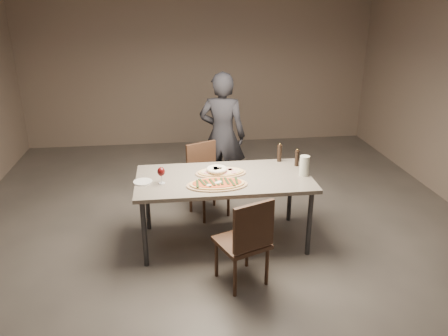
{
  "coord_description": "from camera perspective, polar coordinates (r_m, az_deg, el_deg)",
  "views": [
    {
      "loc": [
        -0.52,
        -4.11,
        2.48
      ],
      "look_at": [
        0.0,
        0.0,
        0.85
      ],
      "focal_mm": 35.0,
      "sensor_mm": 36.0,
      "label": 1
    }
  ],
  "objects": [
    {
      "name": "ham_pizza",
      "position": [
        4.56,
        -0.41,
        -0.58
      ],
      "size": [
        0.53,
        0.29,
        0.04
      ],
      "rotation": [
        0.0,
        0.0,
        0.21
      ],
      "color": "tan",
      "rests_on": "dining_table"
    },
    {
      "name": "carafe",
      "position": [
        4.58,
        10.45,
        0.3
      ],
      "size": [
        0.1,
        0.1,
        0.21
      ],
      "rotation": [
        0.0,
        0.0,
        -0.05
      ],
      "color": "silver",
      "rests_on": "dining_table"
    },
    {
      "name": "diner",
      "position": [
        5.61,
        -0.22,
        4.26
      ],
      "size": [
        0.69,
        0.55,
        1.64
      ],
      "primitive_type": "imported",
      "rotation": [
        0.0,
        0.0,
        2.84
      ],
      "color": "black",
      "rests_on": "ground"
    },
    {
      "name": "side_plate",
      "position": [
        4.43,
        -10.55,
        -1.79
      ],
      "size": [
        0.19,
        0.19,
        0.01
      ],
      "rotation": [
        0.0,
        0.0,
        0.44
      ],
      "color": "white",
      "rests_on": "dining_table"
    },
    {
      "name": "chair_near",
      "position": [
        3.91,
        2.98,
        -9.16
      ],
      "size": [
        0.54,
        0.54,
        0.88
      ],
      "rotation": [
        0.0,
        0.0,
        0.39
      ],
      "color": "#3C2619",
      "rests_on": "ground"
    },
    {
      "name": "oil_dish",
      "position": [
        4.27,
        -1.6,
        -2.31
      ],
      "size": [
        0.12,
        0.12,
        0.01
      ],
      "rotation": [
        0.0,
        0.0,
        -0.06
      ],
      "color": "white",
      "rests_on": "dining_table"
    },
    {
      "name": "dining_table",
      "position": [
        4.51,
        -0.0,
        -1.86
      ],
      "size": [
        1.8,
        0.9,
        0.75
      ],
      "color": "gray",
      "rests_on": "ground"
    },
    {
      "name": "room",
      "position": [
        4.28,
        -0.0,
        6.87
      ],
      "size": [
        7.0,
        7.0,
        7.0
      ],
      "color": "#5A544D",
      "rests_on": "ground"
    },
    {
      "name": "pepper_mill_right",
      "position": [
        4.82,
        9.51,
        1.32
      ],
      "size": [
        0.05,
        0.05,
        0.2
      ],
      "rotation": [
        0.0,
        0.0,
        -0.24
      ],
      "color": "black",
      "rests_on": "dining_table"
    },
    {
      "name": "zucchini_pizza",
      "position": [
        4.28,
        -0.91,
        -2.11
      ],
      "size": [
        0.6,
        0.33,
        0.05
      ],
      "rotation": [
        0.0,
        0.0,
        -0.37
      ],
      "color": "tan",
      "rests_on": "dining_table"
    },
    {
      "name": "pepper_mill_left",
      "position": [
        4.92,
        7.26,
        1.97
      ],
      "size": [
        0.05,
        0.05,
        0.21
      ],
      "rotation": [
        0.0,
        0.0,
        -0.2
      ],
      "color": "black",
      "rests_on": "dining_table"
    },
    {
      "name": "wine_glass",
      "position": [
        4.34,
        -8.21,
        -0.55
      ],
      "size": [
        0.08,
        0.08,
        0.17
      ],
      "rotation": [
        0.0,
        0.0,
        0.05
      ],
      "color": "silver",
      "rests_on": "dining_table"
    },
    {
      "name": "bread_basket",
      "position": [
        4.53,
        -0.94,
        -0.32
      ],
      "size": [
        0.22,
        0.22,
        0.08
      ],
      "rotation": [
        0.0,
        0.0,
        -0.32
      ],
      "color": "beige",
      "rests_on": "dining_table"
    },
    {
      "name": "chair_far",
      "position": [
        5.24,
        -2.42,
        -0.92
      ],
      "size": [
        0.54,
        0.54,
        0.86
      ],
      "rotation": [
        0.0,
        0.0,
        3.57
      ],
      "color": "#3C2619",
      "rests_on": "ground"
    }
  ]
}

